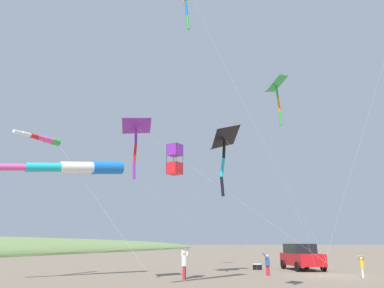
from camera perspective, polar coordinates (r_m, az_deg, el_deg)
ground_plane at (r=25.52m, az=20.30°, el=-18.11°), size 600.00×600.00×0.00m
parked_car at (r=30.00m, az=16.13°, el=-15.95°), size 3.55×4.68×1.85m
cooler_box at (r=29.63m, az=9.81°, el=-17.75°), size 0.62×0.42×0.42m
person_child_green_jacket at (r=24.70m, az=24.23°, el=-16.34°), size 0.31×0.39×1.22m
person_child_grey_jacket at (r=24.55m, az=11.27°, el=-17.16°), size 0.43×0.34×1.34m
person_bystander_far at (r=21.61m, az=-1.16°, el=-17.40°), size 0.42×0.52×1.63m
kite_delta_green_low_center at (r=16.36m, az=12.40°, el=8.64°), size 4.01×13.12×8.71m
kite_windsock_black_fish_shape at (r=23.66m, az=-21.45°, el=0.72°), size 5.97×5.10×8.06m
kite_windsock_teal_far_right at (r=23.38m, az=-16.56°, el=-3.40°), size 10.67×16.33×6.93m
kite_delta_striped_overhead at (r=13.03m, az=4.75°, el=0.81°), size 4.71×13.33×5.84m
kite_box_checkered_midright at (r=19.91m, az=-2.61°, el=-2.32°), size 4.35×9.36×6.99m
kite_delta_long_streamer_right at (r=20.85m, az=-8.50°, el=2.62°), size 10.96×8.87×8.55m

